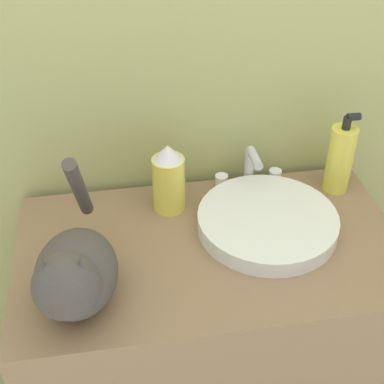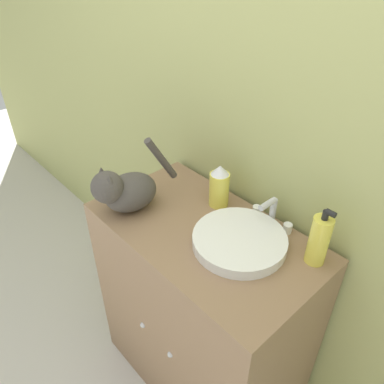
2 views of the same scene
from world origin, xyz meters
TOP-DOWN VIEW (x-y plane):
  - wall_back at (0.00, 0.53)m, footprint 6.00×0.05m
  - vanity_cabinet at (0.00, 0.24)m, footprint 0.85×0.50m
  - sink_basin at (0.14, 0.27)m, footprint 0.32×0.32m
  - faucet at (0.14, 0.44)m, footprint 0.17×0.09m
  - cat at (-0.28, 0.11)m, footprint 0.18×0.36m
  - soap_bottle at (0.35, 0.40)m, footprint 0.06×0.06m
  - spray_bottle at (-0.07, 0.39)m, footprint 0.08×0.08m

SIDE VIEW (x-z plane):
  - vanity_cabinet at x=0.00m, z-range 0.00..0.91m
  - sink_basin at x=0.14m, z-range 0.91..0.95m
  - faucet at x=0.14m, z-range 0.90..1.01m
  - spray_bottle at x=-0.07m, z-range 0.91..1.08m
  - soap_bottle at x=0.35m, z-range 0.89..1.10m
  - cat at x=-0.28m, z-range 0.87..1.13m
  - wall_back at x=0.00m, z-range 0.00..2.50m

